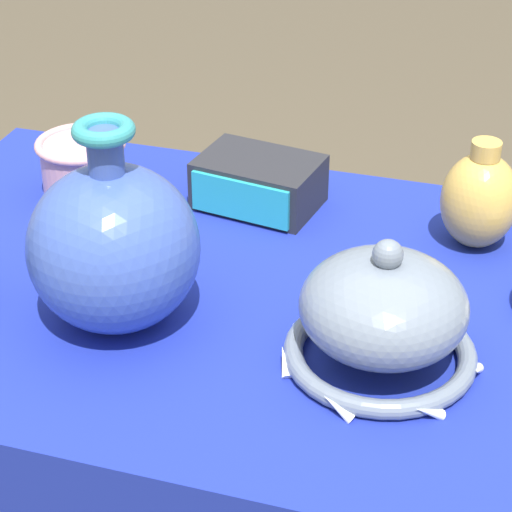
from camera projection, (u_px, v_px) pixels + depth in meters
display_table at (246, 351)px, 1.28m from camera, size 1.02×0.69×0.76m
vase_tall_bulbous at (114, 246)px, 1.13m from camera, size 0.20×0.20×0.25m
vase_dome_bell at (383, 316)px, 1.08m from camera, size 0.22×0.23×0.16m
mosaic_tile_box at (258, 183)px, 1.41m from camera, size 0.18×0.14×0.07m
jar_round_ochre at (479, 199)px, 1.30m from camera, size 0.10×0.10×0.15m
cup_wide_rose at (83, 166)px, 1.42m from camera, size 0.13×0.13×0.09m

